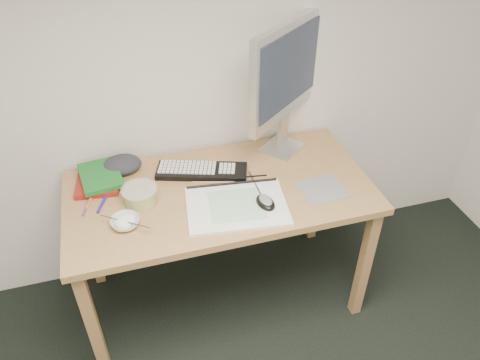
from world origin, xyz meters
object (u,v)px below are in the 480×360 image
object	(u,v)px
desk	(220,202)
monitor	(287,74)
rice_bowl	(125,223)
sketchpad	(237,206)
keyboard	(202,171)

from	to	relation	value
desk	monitor	world-z (taller)	monitor
monitor	rice_bowl	distance (m)	0.99
desk	rice_bowl	world-z (taller)	rice_bowl
rice_bowl	sketchpad	bearing A→B (deg)	-1.71
rice_bowl	keyboard	bearing A→B (deg)	35.11
desk	monitor	xyz separation A→B (m)	(0.39, 0.24, 0.49)
keyboard	rice_bowl	bearing A→B (deg)	-126.32
sketchpad	rice_bowl	bearing A→B (deg)	-174.43
rice_bowl	monitor	bearing A→B (deg)	23.91
sketchpad	monitor	size ratio (longest dim) A/B	0.66
keyboard	sketchpad	bearing A→B (deg)	-53.51
sketchpad	keyboard	size ratio (longest dim) A/B	1.01
monitor	rice_bowl	xyz separation A→B (m)	(-0.83, -0.37, -0.39)
keyboard	rice_bowl	size ratio (longest dim) A/B	3.56
keyboard	rice_bowl	xyz separation A→B (m)	(-0.39, -0.27, 0.01)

